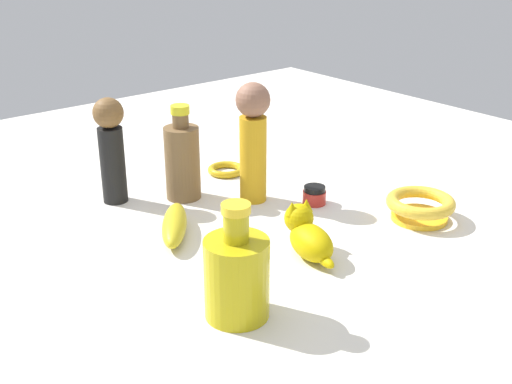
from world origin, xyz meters
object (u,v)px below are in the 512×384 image
object	(u,v)px
person_figure_child	(253,137)
bottle_tall	(182,160)
person_figure_adult	(111,147)
bowl	(420,206)
bangle	(226,170)
nail_polish_jar	(314,195)
bottle_short	(237,275)
banana	(175,225)
cat_figurine	(308,235)

from	to	relation	value
person_figure_child	bottle_tall	size ratio (longest dim) A/B	1.25
person_figure_adult	bowl	bearing A→B (deg)	-47.85
bangle	person_figure_adult	world-z (taller)	person_figure_adult
bangle	person_figure_adult	xyz separation A→B (m)	(-0.27, 0.02, 0.11)
person_figure_adult	bangle	bearing A→B (deg)	-3.61
nail_polish_jar	bottle_short	bearing A→B (deg)	-149.31
bowl	person_figure_adult	bearing A→B (deg)	132.15
banana	bangle	world-z (taller)	banana
bottle_short	bottle_tall	bearing A→B (deg)	66.30
bowl	bottle_short	world-z (taller)	bottle_short
person_figure_adult	bottle_short	bearing A→B (deg)	-97.39
person_figure_child	person_figure_adult	size ratio (longest dim) A/B	1.13
person_figure_child	nail_polish_jar	size ratio (longest dim) A/B	5.17
person_figure_child	bowl	bearing A→B (deg)	-55.96
nail_polish_jar	bangle	world-z (taller)	nail_polish_jar
person_figure_child	nail_polish_jar	distance (m)	0.17
person_figure_child	cat_figurine	world-z (taller)	person_figure_child
person_figure_child	bottle_tall	world-z (taller)	person_figure_child
bottle_short	person_figure_adult	size ratio (longest dim) A/B	0.82
nail_polish_jar	bangle	size ratio (longest dim) A/B	0.57
bowl	person_figure_adult	world-z (taller)	person_figure_adult
bowl	bangle	bearing A→B (deg)	107.63
person_figure_child	bangle	xyz separation A→B (m)	(0.05, 0.16, -0.13)
bottle_tall	bowl	distance (m)	0.48
person_figure_adult	cat_figurine	bearing A→B (deg)	-71.15
person_figure_child	person_figure_adult	bearing A→B (deg)	141.77
person_figure_adult	cat_figurine	world-z (taller)	person_figure_adult
nail_polish_jar	person_figure_adult	world-z (taller)	person_figure_adult
banana	bangle	distance (m)	0.33
cat_figurine	bangle	bearing A→B (deg)	72.38
bottle_tall	person_figure_adult	xyz separation A→B (m)	(-0.12, 0.07, 0.04)
bottle_tall	banana	xyz separation A→B (m)	(-0.11, -0.14, -0.06)
banana	cat_figurine	xyz separation A→B (m)	(0.14, -0.21, 0.02)
person_figure_child	bottle_short	world-z (taller)	person_figure_child
nail_polish_jar	cat_figurine	world-z (taller)	cat_figurine
nail_polish_jar	banana	xyz separation A→B (m)	(-0.30, 0.06, 0.00)
nail_polish_jar	bangle	xyz separation A→B (m)	(-0.04, 0.25, -0.01)
bottle_tall	nail_polish_jar	xyz separation A→B (m)	(0.19, -0.20, -0.06)
bangle	bowl	bearing A→B (deg)	-72.37
bottle_tall	banana	bearing A→B (deg)	-128.86
bowl	nail_polish_jar	xyz separation A→B (m)	(-0.10, 0.18, -0.01)
bangle	person_figure_adult	distance (m)	0.29
bangle	person_figure_child	bearing A→B (deg)	-107.31
bowl	bottle_short	size ratio (longest dim) A/B	0.74
bottle_tall	person_figure_adult	bearing A→B (deg)	148.51
nail_polish_jar	banana	size ratio (longest dim) A/B	0.28
bangle	nail_polish_jar	bearing A→B (deg)	-82.08
bowl	bangle	xyz separation A→B (m)	(-0.14, 0.44, -0.02)
person_figure_adult	cat_figurine	distance (m)	0.45
nail_polish_jar	bottle_tall	bearing A→B (deg)	133.69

